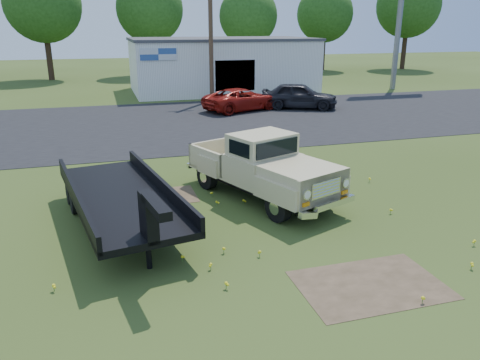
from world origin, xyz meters
The scene contains 15 objects.
ground centered at (0.00, 0.00, 0.00)m, with size 140.00×140.00×0.00m, color #324315.
asphalt_lot centered at (0.00, 15.00, 0.00)m, with size 90.00×14.00×0.02m, color black.
dirt_patch_a centered at (1.50, -3.00, 0.00)m, with size 3.00×2.00×0.01m, color #483A26.
dirt_patch_b centered at (-2.00, 3.50, 0.00)m, with size 2.20×1.60×0.01m, color #483A26.
commercial_building centered at (6.00, 26.99, 2.10)m, with size 14.20×8.20×4.15m.
utility_pole_mid centered at (4.00, 22.00, 4.60)m, with size 1.60×0.30×9.00m.
treeline_c centered at (-8.00, 39.50, 6.93)m, with size 7.04×7.04×10.47m.
treeline_d centered at (2.00, 40.50, 6.62)m, with size 6.72×6.72×10.00m.
treeline_e centered at (12.00, 39.00, 5.98)m, with size 6.08×6.08×9.04m.
treeline_f centered at (22.00, 41.50, 6.30)m, with size 6.40×6.40×9.52m.
treeline_g centered at (32.00, 40.00, 7.25)m, with size 7.36×7.36×10.95m.
vintage_pickup_truck centered at (1.02, 2.57, 1.02)m, with size 2.19×5.63×2.04m, color tan, non-canonical shape.
flatbed_trailer centered at (-3.27, 1.59, 0.94)m, with size 2.29×6.87×1.87m, color black, non-canonical shape.
red_pickup centered at (4.88, 17.63, 0.69)m, with size 2.28×4.95×1.38m, color maroon.
dark_sedan centered at (8.59, 17.27, 0.82)m, with size 1.93×4.80×1.63m, color black.
Camera 1 is at (-3.50, -10.39, 5.13)m, focal length 35.00 mm.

